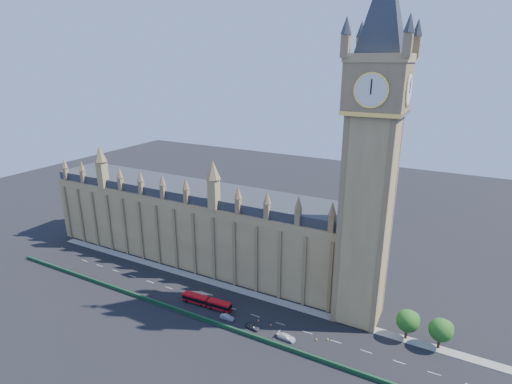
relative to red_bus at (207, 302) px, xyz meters
The scene contains 15 objects.
ground 4.39m from the red_bus, 38.69° to the left, with size 400.00×400.00×0.00m, color black.
palace_westminster 35.11m from the red_bus, 131.51° to the left, with size 120.00×20.00×28.00m.
elizabeth_tower 69.26m from the red_bus, 21.91° to the left, with size 20.59×20.59×105.00m.
bridge_parapet 7.23m from the red_bus, 63.21° to the right, with size 160.00×0.60×1.20m, color #1E4C2D.
kerb_north 12.59m from the red_bus, 75.02° to the left, with size 160.00×3.00×0.16m, color gray.
tree_east_near 57.04m from the red_bus, 12.87° to the left, with size 6.00×6.00×8.50m.
tree_east_far 64.85m from the red_bus, 11.30° to the left, with size 6.00×6.00×8.50m.
red_bus is the anchor object (origin of this frame).
car_grey 17.64m from the red_bus, ahead, with size 1.61×4.01×1.37m, color #44454C.
car_silver 9.30m from the red_bus, 17.23° to the right, with size 1.47×4.21×1.39m, color #95999C.
car_white 27.53m from the red_bus, ahead, with size 2.06×5.07×1.47m, color silver.
cone_a 17.28m from the red_bus, ahead, with size 0.41×0.41×0.64m.
cone_b 21.34m from the red_bus, ahead, with size 0.43×0.43×0.67m.
cone_c 34.63m from the red_bus, ahead, with size 0.42×0.42×0.66m.
cone_d 37.29m from the red_bus, ahead, with size 0.40×0.40×0.62m.
Camera 1 is at (58.63, -87.23, 70.02)m, focal length 28.00 mm.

